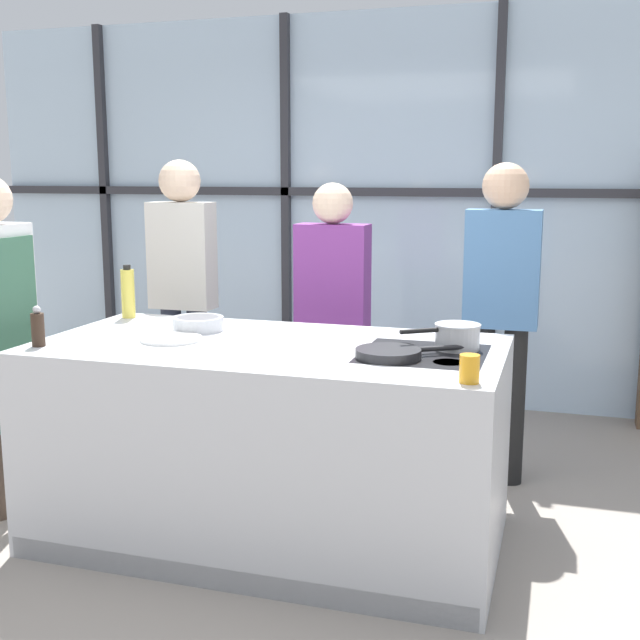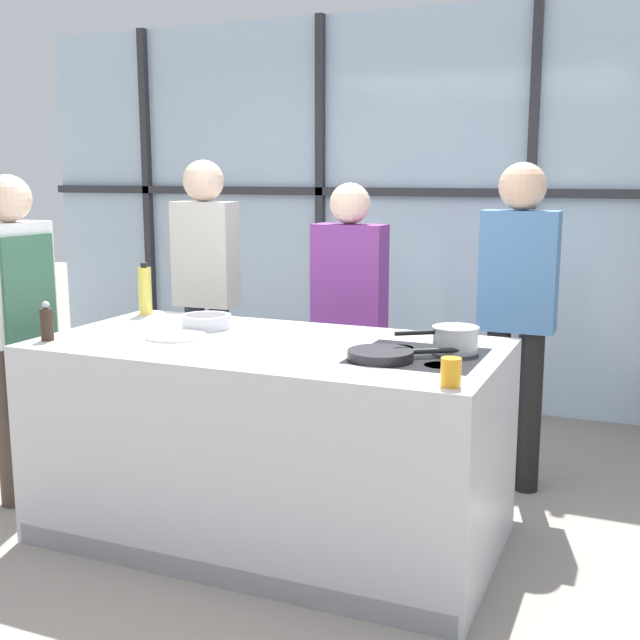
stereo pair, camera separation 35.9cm
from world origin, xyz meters
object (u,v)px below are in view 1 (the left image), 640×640
at_px(white_plate, 171,339).
at_px(mixing_bowl, 198,323).
at_px(spectator_far_left, 183,283).
at_px(pepper_grinder, 38,328).
at_px(spectator_center_left, 332,307).
at_px(spectator_center_right, 501,300).
at_px(juice_glass_near, 469,369).
at_px(saucepan, 457,336).
at_px(frying_pan, 390,353).
at_px(oil_bottle, 128,293).

bearing_deg(white_plate, mixing_bowl, 87.32).
relative_size(spectator_far_left, pepper_grinder, 9.69).
xyz_separation_m(spectator_center_left, spectator_center_right, (0.93, 0.00, 0.08)).
relative_size(spectator_center_left, juice_glass_near, 15.57).
xyz_separation_m(spectator_center_right, white_plate, (-1.38, -1.09, -0.08)).
distance_m(pepper_grinder, juice_glass_near, 1.88).
distance_m(spectator_center_left, saucepan, 1.22).
relative_size(white_plate, pepper_grinder, 1.54).
bearing_deg(juice_glass_near, mixing_bowl, 155.85).
height_order(spectator_center_left, juice_glass_near, spectator_center_left).
xyz_separation_m(spectator_center_left, juice_glass_near, (0.94, -1.45, 0.05)).
xyz_separation_m(saucepan, juice_glass_near, (0.12, -0.55, -0.01)).
relative_size(saucepan, pepper_grinder, 1.80).
height_order(spectator_center_right, saucepan, spectator_center_right).
relative_size(spectator_far_left, mixing_bowl, 7.12).
bearing_deg(spectator_center_right, juice_glass_near, 90.14).
distance_m(spectator_center_left, juice_glass_near, 1.72).
distance_m(spectator_far_left, juice_glass_near, 2.36).
bearing_deg(saucepan, mixing_bowl, 177.09).
bearing_deg(spectator_center_left, frying_pan, 116.81).
xyz_separation_m(mixing_bowl, juice_glass_near, (1.37, -0.61, 0.02)).
height_order(white_plate, juice_glass_near, juice_glass_near).
relative_size(saucepan, white_plate, 1.17).
relative_size(spectator_center_left, mixing_bowl, 6.59).
bearing_deg(juice_glass_near, white_plate, 165.50).
distance_m(frying_pan, mixing_bowl, 1.06).
bearing_deg(frying_pan, juice_glass_near, -40.56).
height_order(spectator_far_left, white_plate, spectator_far_left).
bearing_deg(juice_glass_near, pepper_grinder, 177.66).
relative_size(spectator_far_left, frying_pan, 3.97).
bearing_deg(pepper_grinder, saucepan, 15.04).
relative_size(spectator_center_left, frying_pan, 3.68).
bearing_deg(oil_bottle, mixing_bowl, -22.76).
bearing_deg(spectator_center_right, saucepan, 82.77).
relative_size(mixing_bowl, oil_bottle, 0.88).
xyz_separation_m(frying_pan, pepper_grinder, (-1.52, -0.23, 0.06)).
distance_m(mixing_bowl, oil_bottle, 0.55).
bearing_deg(pepper_grinder, juice_glass_near, -2.34).
bearing_deg(mixing_bowl, juice_glass_near, -24.15).
bearing_deg(saucepan, juice_glass_near, -77.95).
distance_m(oil_bottle, juice_glass_near, 2.05).
height_order(oil_bottle, pepper_grinder, oil_bottle).
distance_m(spectator_far_left, oil_bottle, 0.62).
distance_m(spectator_center_left, pepper_grinder, 1.67).
height_order(spectator_center_left, mixing_bowl, spectator_center_left).
relative_size(spectator_center_left, spectator_center_right, 0.94).
height_order(frying_pan, juice_glass_near, juice_glass_near).
relative_size(frying_pan, white_plate, 1.58).
bearing_deg(pepper_grinder, frying_pan, 8.58).
distance_m(spectator_far_left, spectator_center_left, 0.94).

